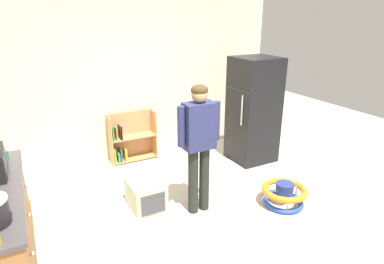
{
  "coord_description": "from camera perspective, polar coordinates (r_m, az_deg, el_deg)",
  "views": [
    {
      "loc": [
        -1.73,
        -3.03,
        2.44
      ],
      "look_at": [
        0.1,
        0.47,
        1.0
      ],
      "focal_mm": 30.54,
      "sensor_mm": 36.0,
      "label": 1
    }
  ],
  "objects": [
    {
      "name": "ground_plane",
      "position": [
        4.25,
        1.78,
        -14.97
      ],
      "size": [
        12.0,
        12.0,
        0.0
      ],
      "primitive_type": "plane",
      "color": "#BEB6A5",
      "rests_on": "ground"
    },
    {
      "name": "back_wall",
      "position": [
        5.73,
        -9.67,
        8.8
      ],
      "size": [
        5.2,
        0.06,
        2.7
      ],
      "primitive_type": "cube",
      "color": "beige",
      "rests_on": "ground"
    },
    {
      "name": "refrigerator",
      "position": [
        5.65,
        10.65,
        3.76
      ],
      "size": [
        0.73,
        0.68,
        1.78
      ],
      "color": "black",
      "rests_on": "ground"
    },
    {
      "name": "bookshelf",
      "position": [
        5.77,
        -10.92,
        -1.33
      ],
      "size": [
        0.8,
        0.28,
        0.85
      ],
      "color": "tan",
      "rests_on": "ground"
    },
    {
      "name": "standing_person",
      "position": [
        3.97,
        1.24,
        -1.19
      ],
      "size": [
        0.57,
        0.22,
        1.67
      ],
      "color": "#232722",
      "rests_on": "ground"
    },
    {
      "name": "baby_walker",
      "position": [
        4.62,
        15.77,
        -10.39
      ],
      "size": [
        0.6,
        0.6,
        0.32
      ],
      "color": "blue",
      "rests_on": "ground"
    },
    {
      "name": "pet_carrier",
      "position": [
        4.45,
        -8.06,
        -10.69
      ],
      "size": [
        0.42,
        0.55,
        0.36
      ],
      "color": "beige",
      "rests_on": "ground"
    },
    {
      "name": "green_cup",
      "position": [
        4.22,
        -29.92,
        -3.5
      ],
      "size": [
        0.08,
        0.08,
        0.09
      ],
      "primitive_type": "cylinder",
      "color": "#279253",
      "rests_on": "kitchen_counter"
    }
  ]
}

